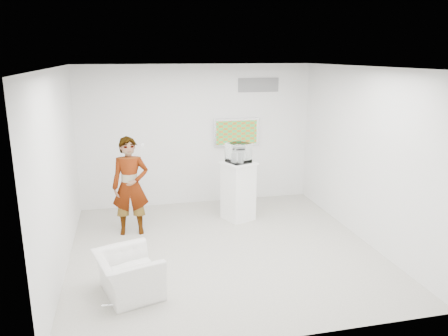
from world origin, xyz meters
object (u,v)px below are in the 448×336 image
(floor_uplight, at_px, (240,195))
(armchair, at_px, (128,274))
(person, at_px, (130,186))
(pedestal, at_px, (238,191))
(tv, at_px, (236,132))

(floor_uplight, bearing_deg, armchair, -126.03)
(armchair, xyz_separation_m, floor_uplight, (2.50, 3.44, -0.16))
(person, height_order, floor_uplight, person)
(armchair, xyz_separation_m, pedestal, (2.18, 2.40, 0.29))
(person, height_order, pedestal, person)
(pedestal, bearing_deg, armchair, -132.18)
(tv, xyz_separation_m, floor_uplight, (0.08, -0.10, -1.42))
(person, bearing_deg, floor_uplight, 31.74)
(tv, xyz_separation_m, person, (-2.32, -1.39, -0.65))
(tv, xyz_separation_m, armchair, (-2.42, -3.54, -1.26))
(person, distance_m, floor_uplight, 2.83)
(armchair, bearing_deg, person, -18.76)
(tv, relative_size, person, 0.56)
(tv, height_order, armchair, tv)
(person, bearing_deg, tv, 34.46)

